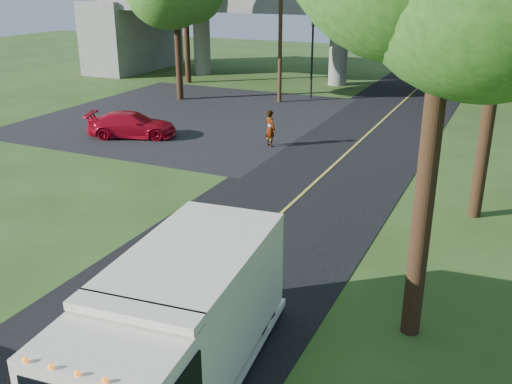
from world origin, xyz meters
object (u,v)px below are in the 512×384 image
Objects in this scene: utility_pole at (280,31)px; red_sedan at (132,125)px; step_van at (180,323)px; pedestrian at (270,128)px; traffic_signal at (312,51)px.

utility_pole reaches higher than red_sedan.
pedestrian is (-5.47, 16.92, -0.61)m from step_van.
step_van reaches higher than pedestrian.
red_sedan is 7.37m from pedestrian.
traffic_signal is 14.57m from red_sedan.
utility_pole is 11.29m from pedestrian.
utility_pole is 28.61m from step_van.
traffic_signal is at bearing 99.14° from step_van.
traffic_signal is 12.42m from pedestrian.
step_van is at bearing -75.16° from traffic_signal.
traffic_signal is 29.97m from step_van.
pedestrian is (7.22, 1.43, 0.25)m from red_sedan.
traffic_signal is at bearing 53.13° from utility_pole.
traffic_signal is 2.86m from utility_pole.
traffic_signal is at bearing -48.69° from pedestrian.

